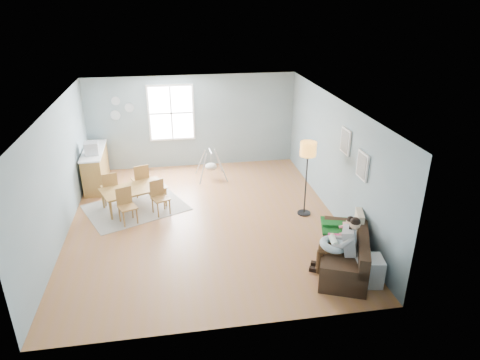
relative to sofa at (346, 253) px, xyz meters
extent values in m
cube|color=#AC6F3D|center=(-2.50, 2.22, -0.31)|extent=(8.40, 9.40, 0.08)
cube|color=white|center=(-2.50, 2.22, 2.73)|extent=(8.40, 9.40, 0.60)
cube|color=gray|center=(-2.50, 6.88, 1.08)|extent=(8.40, 0.08, 3.90)
cube|color=gray|center=(-2.50, -2.44, 1.08)|extent=(8.40, 0.08, 3.90)
cube|color=gray|center=(1.66, 2.22, 1.08)|extent=(0.08, 9.40, 3.90)
cube|color=white|center=(-3.10, 5.69, 1.38)|extent=(1.32, 0.06, 1.62)
cube|color=white|center=(-3.10, 5.66, 1.38)|extent=(1.20, 0.02, 1.50)
cube|color=white|center=(-3.10, 5.65, 1.38)|extent=(1.20, 0.03, 0.04)
cube|color=white|center=(-3.10, 5.65, 1.38)|extent=(0.04, 0.03, 1.50)
cube|color=white|center=(0.47, 0.72, 1.48)|extent=(0.04, 0.44, 0.54)
cube|color=slate|center=(0.44, 0.72, 1.48)|extent=(0.01, 0.36, 0.46)
cube|color=white|center=(0.47, 1.62, 1.68)|extent=(0.04, 0.44, 0.54)
cube|color=slate|center=(0.44, 1.62, 1.68)|extent=(0.01, 0.36, 0.46)
cylinder|color=#A6B8C7|center=(-4.60, 5.69, 1.78)|extent=(0.24, 0.02, 0.24)
cylinder|color=#A6B8C7|center=(-4.25, 5.69, 1.58)|extent=(0.26, 0.02, 0.26)
cylinder|color=#A6B8C7|center=(-4.65, 5.69, 1.38)|extent=(0.28, 0.02, 0.28)
cube|color=black|center=(-0.05, 0.02, -0.08)|extent=(1.48, 2.08, 0.38)
cube|color=black|center=(0.24, -0.10, 0.30)|extent=(0.89, 1.84, 0.39)
cube|color=black|center=(-0.38, -0.78, 0.18)|extent=(0.83, 0.48, 0.15)
cube|color=black|center=(0.27, 0.82, 0.18)|extent=(0.83, 0.48, 0.15)
cube|color=#166325|center=(0.17, 0.62, 0.22)|extent=(1.04, 0.93, 0.04)
cube|color=#C7B598|center=(0.37, 0.39, 0.42)|extent=(0.25, 0.46, 0.45)
cube|color=gray|center=(-0.09, -0.27, 0.46)|extent=(0.44, 0.48, 0.52)
sphere|color=#DCAD87|center=(-0.04, -0.29, 0.80)|extent=(0.19, 0.19, 0.19)
sphere|color=black|center=(-0.04, -0.29, 0.84)|extent=(0.18, 0.18, 0.18)
cylinder|color=#331E12|center=(-0.41, -0.21, 0.22)|extent=(0.42, 0.31, 0.14)
cylinder|color=#331E12|center=(-0.32, -0.04, 0.22)|extent=(0.42, 0.31, 0.14)
cylinder|color=#331E12|center=(-0.58, -0.12, -0.04)|extent=(0.11, 0.11, 0.47)
cylinder|color=#331E12|center=(-0.49, 0.05, -0.04)|extent=(0.11, 0.11, 0.47)
cube|color=black|center=(-0.64, -0.09, -0.23)|extent=(0.22, 0.17, 0.08)
cube|color=black|center=(-0.55, 0.08, -0.23)|extent=(0.22, 0.17, 0.08)
torus|color=#A7C5D1|center=(-0.35, -0.15, 0.33)|extent=(0.65, 0.65, 0.20)
cylinder|color=silver|center=(-0.35, -0.15, 0.40)|extent=(0.14, 0.28, 0.12)
sphere|color=#DCAD87|center=(-0.32, 0.00, 0.42)|extent=(0.10, 0.10, 0.10)
cube|color=white|center=(0.06, 0.17, 0.36)|extent=(0.28, 0.30, 0.33)
sphere|color=#DCAD87|center=(0.09, 0.17, 0.59)|extent=(0.16, 0.16, 0.16)
sphere|color=black|center=(0.09, 0.17, 0.62)|extent=(0.15, 0.15, 0.15)
cylinder|color=#E73885|center=(-0.17, 0.19, 0.22)|extent=(0.29, 0.17, 0.08)
cylinder|color=#E73885|center=(-0.12, 0.31, 0.22)|extent=(0.29, 0.17, 0.08)
cylinder|color=#E73885|center=(-0.29, 0.24, 0.06)|extent=(0.07, 0.07, 0.28)
cylinder|color=#E73885|center=(-0.24, 0.36, 0.06)|extent=(0.07, 0.07, 0.28)
cylinder|color=black|center=(-0.15, 2.16, -0.26)|extent=(0.31, 0.31, 0.03)
cylinder|color=black|center=(-0.15, 2.16, 0.51)|extent=(0.03, 0.03, 1.57)
cylinder|color=orange|center=(-0.15, 2.16, 1.35)|extent=(0.36, 0.36, 0.31)
cube|color=white|center=(0.18, -0.57, -0.01)|extent=(0.54, 0.50, 0.53)
cube|color=black|center=(-0.03, -0.53, -0.01)|extent=(0.09, 0.36, 0.42)
cube|color=gray|center=(-4.10, 3.11, -0.27)|extent=(2.73, 2.46, 0.01)
imported|color=olive|center=(-4.10, 3.11, -0.01)|extent=(1.68, 1.31, 0.52)
cube|color=olive|center=(-4.21, 2.38, 0.12)|extent=(0.49, 0.49, 0.04)
cube|color=olive|center=(-4.28, 2.53, 0.35)|extent=(0.34, 0.17, 0.41)
cylinder|color=olive|center=(-4.29, 2.18, -0.07)|extent=(0.04, 0.04, 0.40)
cylinder|color=olive|center=(-4.01, 2.30, -0.07)|extent=(0.04, 0.04, 0.40)
cylinder|color=olive|center=(-4.41, 2.45, -0.07)|extent=(0.04, 0.04, 0.40)
cylinder|color=olive|center=(-4.13, 2.57, -0.07)|extent=(0.04, 0.04, 0.40)
cube|color=olive|center=(-3.48, 2.71, 0.12)|extent=(0.49, 0.49, 0.03)
cube|color=olive|center=(-3.55, 2.86, 0.34)|extent=(0.33, 0.18, 0.40)
cylinder|color=olive|center=(-3.55, 2.51, -0.08)|extent=(0.04, 0.04, 0.39)
cylinder|color=olive|center=(-3.28, 2.64, -0.08)|extent=(0.04, 0.04, 0.39)
cylinder|color=olive|center=(-3.68, 2.78, -0.08)|extent=(0.04, 0.04, 0.39)
cylinder|color=olive|center=(-3.41, 2.91, -0.08)|extent=(0.04, 0.04, 0.39)
cube|color=olive|center=(-4.72, 3.51, 0.13)|extent=(0.48, 0.48, 0.04)
cube|color=olive|center=(-4.67, 3.35, 0.36)|extent=(0.36, 0.15, 0.42)
cylinder|color=olive|center=(-4.63, 3.71, -0.07)|extent=(0.04, 0.04, 0.41)
cylinder|color=olive|center=(-4.92, 3.61, -0.07)|extent=(0.04, 0.04, 0.41)
cylinder|color=olive|center=(-4.53, 3.42, -0.07)|extent=(0.04, 0.04, 0.41)
cylinder|color=olive|center=(-4.82, 3.32, -0.07)|extent=(0.04, 0.04, 0.41)
cube|color=olive|center=(-3.99, 3.84, 0.15)|extent=(0.50, 0.50, 0.04)
cube|color=olive|center=(-3.93, 3.68, 0.38)|extent=(0.36, 0.16, 0.43)
cylinder|color=olive|center=(-3.90, 4.05, -0.06)|extent=(0.04, 0.04, 0.42)
cylinder|color=olive|center=(-4.20, 3.94, -0.06)|extent=(0.04, 0.04, 0.42)
cylinder|color=olive|center=(-3.79, 3.75, -0.06)|extent=(0.04, 0.04, 0.42)
cylinder|color=olive|center=(-4.09, 3.64, -0.06)|extent=(0.04, 0.04, 0.42)
cube|color=olive|center=(-5.20, 4.71, 0.21)|extent=(0.53, 1.75, 0.97)
cube|color=white|center=(-5.20, 4.71, 0.70)|extent=(0.57, 1.79, 0.04)
cube|color=#B3B3B8|center=(-5.17, 4.37, 0.88)|extent=(0.37, 0.35, 0.32)
cube|color=black|center=(-5.33, 4.35, 0.88)|extent=(0.05, 0.26, 0.23)
cylinder|color=#B3B3B8|center=(-2.10, 4.62, 0.54)|extent=(0.07, 0.46, 0.04)
ellipsoid|color=beige|center=(-2.10, 4.62, 0.08)|extent=(0.33, 0.33, 0.20)
cylinder|color=#B3B3B8|center=(-2.10, 4.62, 0.31)|extent=(0.01, 0.01, 0.37)
cylinder|color=#B3B3B8|center=(-2.34, 4.34, 0.14)|extent=(0.27, 0.32, 0.81)
cylinder|color=#B3B3B8|center=(-1.83, 4.38, 0.14)|extent=(0.31, 0.28, 0.81)
cylinder|color=#B3B3B8|center=(-2.38, 4.86, 0.14)|extent=(0.31, 0.28, 0.81)
cylinder|color=#B3B3B8|center=(-1.87, 4.90, 0.14)|extent=(0.27, 0.32, 0.81)
camera|label=1|loc=(-3.10, -6.43, 4.53)|focal=32.00mm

